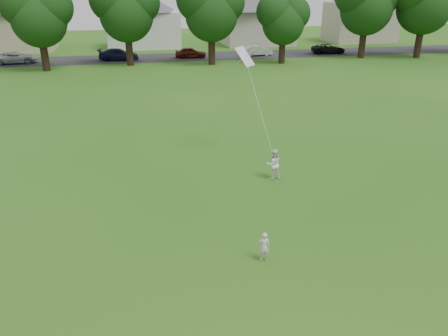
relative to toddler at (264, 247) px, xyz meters
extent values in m
plane|color=#205413|center=(-1.24, 0.02, -0.49)|extent=(160.00, 160.00, 0.00)
cube|color=#2D2D30|center=(-1.24, 42.02, -0.48)|extent=(90.00, 7.00, 0.01)
imported|color=silver|center=(0.00, 0.00, 0.00)|extent=(0.39, 0.29, 0.98)
imported|color=white|center=(2.20, 5.83, 0.18)|extent=(0.68, 0.55, 1.34)
plane|color=white|center=(1.67, 8.96, 4.28)|extent=(1.19, 1.21, 0.81)
cylinder|color=white|center=(1.93, 7.39, 2.38)|extent=(0.01, 0.01, 4.95)
cylinder|color=black|center=(-11.54, 35.74, 1.13)|extent=(0.72, 0.72, 3.23)
cylinder|color=black|center=(-3.36, 37.31, 1.21)|extent=(0.73, 0.73, 3.40)
cylinder|color=black|center=(5.18, 35.98, 1.21)|extent=(0.73, 0.73, 3.41)
cylinder|color=black|center=(12.73, 35.16, 0.90)|extent=(0.68, 0.68, 2.78)
cylinder|color=black|center=(23.16, 37.02, 1.33)|extent=(0.75, 0.75, 3.64)
cylinder|color=black|center=(29.55, 35.68, 1.41)|extent=(0.76, 0.76, 3.79)
imported|color=#9E9FAC|center=(-15.42, 41.02, 0.14)|extent=(4.65, 2.52, 1.24)
imported|color=#121239|center=(-4.59, 41.02, 0.16)|extent=(4.56, 2.18, 1.28)
imported|color=#4C170F|center=(3.62, 41.02, 0.13)|extent=(3.68, 1.72, 1.22)
imported|color=silver|center=(11.61, 41.02, 0.13)|extent=(3.85, 1.74, 1.22)
imported|color=black|center=(20.87, 41.02, 0.10)|extent=(4.35, 2.42, 1.15)
cube|color=#C2B392|center=(-17.24, 52.02, 1.85)|extent=(8.79, 7.10, 4.68)
cube|color=silver|center=(-1.24, 52.02, 1.82)|extent=(9.51, 6.84, 4.62)
cube|color=#B6B3A3|center=(14.76, 52.02, 1.81)|extent=(9.49, 7.47, 4.60)
cube|color=#B6AB97|center=(30.76, 52.02, 2.30)|extent=(9.41, 6.49, 5.58)
camera|label=1|loc=(-3.53, -10.68, 7.22)|focal=35.00mm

